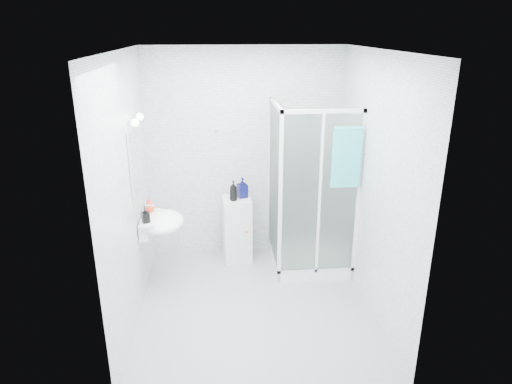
{
  "coord_description": "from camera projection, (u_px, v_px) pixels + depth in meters",
  "views": [
    {
      "loc": [
        -0.35,
        -4.15,
        2.79
      ],
      "look_at": [
        0.05,
        0.35,
        1.15
      ],
      "focal_mm": 32.0,
      "sensor_mm": 36.0,
      "label": 1
    }
  ],
  "objects": [
    {
      "name": "shower_enclosure",
      "position": [
        304.0,
        234.0,
        5.49
      ],
      "size": [
        0.9,
        0.95,
        2.0
      ],
      "color": "white",
      "rests_on": "ground"
    },
    {
      "name": "vanity_lights",
      "position": [
        137.0,
        120.0,
        4.54
      ],
      "size": [
        0.1,
        0.4,
        0.08
      ],
      "color": "silver",
      "rests_on": "room"
    },
    {
      "name": "hand_towel",
      "position": [
        347.0,
        156.0,
        4.78
      ],
      "size": [
        0.31,
        0.05,
        0.66
      ],
      "color": "#32B7BD",
      "rests_on": "shower_enclosure"
    },
    {
      "name": "room",
      "position": [
        254.0,
        190.0,
        4.43
      ],
      "size": [
        2.4,
        2.6,
        2.6
      ],
      "color": "white",
      "rests_on": "ground"
    },
    {
      "name": "shampoo_bottle_b",
      "position": [
        242.0,
        188.0,
        5.56
      ],
      "size": [
        0.14,
        0.14,
        0.25
      ],
      "primitive_type": "imported",
      "rotation": [
        0.0,
        0.0,
        0.31
      ],
      "color": "#0B0E45",
      "rests_on": "storage_cabinet"
    },
    {
      "name": "shampoo_bottle_a",
      "position": [
        233.0,
        191.0,
        5.46
      ],
      "size": [
        0.12,
        0.12,
        0.25
      ],
      "primitive_type": "imported",
      "rotation": [
        0.0,
        0.0,
        0.32
      ],
      "color": "black",
      "rests_on": "storage_cabinet"
    },
    {
      "name": "wall_hooks",
      "position": [
        225.0,
        130.0,
        5.47
      ],
      "size": [
        0.23,
        0.06,
        0.03
      ],
      "color": "silver",
      "rests_on": "room"
    },
    {
      "name": "mirror",
      "position": [
        136.0,
        160.0,
        4.68
      ],
      "size": [
        0.02,
        0.6,
        0.7
      ],
      "primitive_type": "cube",
      "color": "white",
      "rests_on": "room"
    },
    {
      "name": "soap_dispenser_orange",
      "position": [
        149.0,
        206.0,
        5.01
      ],
      "size": [
        0.14,
        0.14,
        0.15
      ],
      "primitive_type": "imported",
      "rotation": [
        0.0,
        0.0,
        -0.14
      ],
      "color": "#F03B1C",
      "rests_on": "wall_basin"
    },
    {
      "name": "soap_dispenser_black",
      "position": [
        145.0,
        215.0,
        4.74
      ],
      "size": [
        0.1,
        0.1,
        0.17
      ],
      "primitive_type": "imported",
      "rotation": [
        0.0,
        0.0,
        0.4
      ],
      "color": "black",
      "rests_on": "wall_basin"
    },
    {
      "name": "wall_basin",
      "position": [
        160.0,
        222.0,
        4.94
      ],
      "size": [
        0.46,
        0.56,
        0.35
      ],
      "color": "white",
      "rests_on": "ground"
    },
    {
      "name": "storage_cabinet",
      "position": [
        237.0,
        229.0,
        5.69
      ],
      "size": [
        0.36,
        0.38,
        0.82
      ],
      "rotation": [
        0.0,
        0.0,
        0.08
      ],
      "color": "silver",
      "rests_on": "ground"
    }
  ]
}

